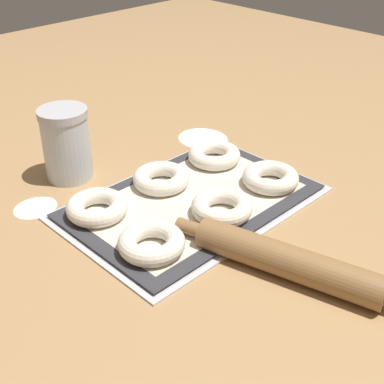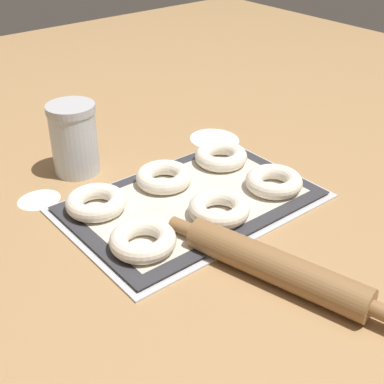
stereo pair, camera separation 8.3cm
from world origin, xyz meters
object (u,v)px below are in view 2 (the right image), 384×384
(baking_tray, at_px, (192,202))
(bagel_back_center, at_px, (164,177))
(rolling_pin, at_px, (275,266))
(bagel_front_left, at_px, (143,240))
(bagel_front_center, at_px, (219,208))
(bagel_back_left, at_px, (96,202))
(bagel_back_right, at_px, (221,156))
(flour_canister, at_px, (74,139))
(bagel_front_right, at_px, (274,181))

(baking_tray, distance_m, bagel_back_center, 0.08)
(rolling_pin, bearing_deg, bagel_front_left, 122.73)
(bagel_front_center, distance_m, bagel_back_center, 0.16)
(baking_tray, xyz_separation_m, bagel_back_left, (-0.16, 0.08, 0.02))
(bagel_front_center, relative_size, rolling_pin, 0.28)
(bagel_front_left, xyz_separation_m, bagel_back_center, (0.16, 0.15, 0.00))
(bagel_front_center, xyz_separation_m, rolling_pin, (-0.04, -0.18, 0.00))
(bagel_front_left, height_order, bagel_back_left, same)
(bagel_back_right, bearing_deg, bagel_front_left, -154.59)
(bagel_back_right, height_order, flour_canister, flour_canister)
(bagel_back_left, relative_size, bagel_back_center, 1.00)
(rolling_pin, bearing_deg, bagel_back_left, 109.57)
(bagel_front_right, bearing_deg, bagel_back_right, 93.35)
(bagel_front_left, xyz_separation_m, flour_canister, (0.05, 0.33, 0.05))
(baking_tray, relative_size, bagel_back_center, 4.25)
(bagel_front_center, height_order, rolling_pin, rolling_pin)
(bagel_back_left, bearing_deg, bagel_front_right, -26.42)
(bagel_front_center, bearing_deg, rolling_pin, -103.43)
(bagel_front_center, height_order, bagel_front_right, same)
(bagel_back_left, bearing_deg, bagel_front_center, -44.40)
(bagel_back_center, height_order, bagel_back_right, same)
(bagel_front_center, relative_size, flour_canister, 0.75)
(bagel_back_left, bearing_deg, bagel_front_left, -89.90)
(bagel_back_center, xyz_separation_m, flour_canister, (-0.10, 0.18, 0.05))
(bagel_back_right, distance_m, rolling_pin, 0.38)
(bagel_front_right, bearing_deg, bagel_front_center, -178.18)
(baking_tray, xyz_separation_m, bagel_front_right, (0.15, -0.07, 0.02))
(baking_tray, xyz_separation_m, flour_canister, (-0.11, 0.26, 0.07))
(bagel_front_left, bearing_deg, flour_canister, 80.48)
(bagel_front_center, distance_m, rolling_pin, 0.19)
(baking_tray, bearing_deg, rolling_pin, -99.10)
(bagel_back_left, height_order, bagel_back_center, same)
(bagel_back_left, relative_size, flour_canister, 0.75)
(bagel_front_right, distance_m, bagel_back_left, 0.35)
(bagel_back_center, height_order, flour_canister, flour_canister)
(bagel_back_left, bearing_deg, bagel_back_right, -1.48)
(bagel_front_center, height_order, bagel_back_right, same)
(bagel_back_left, height_order, bagel_back_right, same)
(bagel_front_right, xyz_separation_m, bagel_back_right, (-0.01, 0.15, 0.00))
(baking_tray, height_order, bagel_front_left, bagel_front_left)
(bagel_back_left, distance_m, flour_canister, 0.19)
(baking_tray, relative_size, bagel_front_right, 4.25)
(baking_tray, distance_m, bagel_front_right, 0.17)
(bagel_back_center, distance_m, rolling_pin, 0.34)
(baking_tray, bearing_deg, flour_canister, 112.50)
(bagel_front_center, xyz_separation_m, flour_canister, (-0.11, 0.34, 0.05))
(bagel_back_right, xyz_separation_m, rolling_pin, (-0.18, -0.33, 0.00))
(flour_canister, bearing_deg, bagel_front_center, -71.96)
(bagel_back_left, bearing_deg, rolling_pin, -70.43)
(flour_canister, bearing_deg, bagel_back_left, -107.55)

